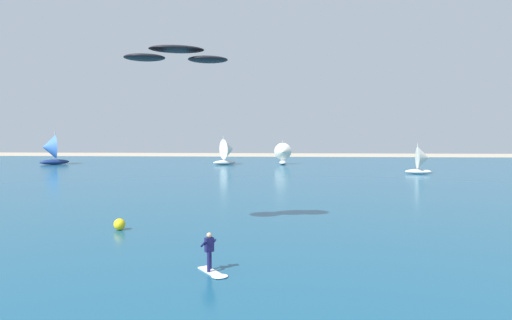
{
  "coord_description": "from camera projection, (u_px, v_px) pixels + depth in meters",
  "views": [
    {
      "loc": [
        0.32,
        -7.13,
        6.17
      ],
      "look_at": [
        -0.8,
        14.71,
        4.71
      ],
      "focal_mm": 33.69,
      "sensor_mm": 36.0,
      "label": 1
    }
  ],
  "objects": [
    {
      "name": "sailboat_mid_left",
      "position": [
        228.0,
        151.0,
        79.36
      ],
      "size": [
        4.28,
        3.86,
        4.76
      ],
      "color": "silver",
      "rests_on": "ocean"
    },
    {
      "name": "kitesurfer",
      "position": [
        211.0,
        258.0,
        20.13
      ],
      "size": [
        1.58,
        1.93,
        1.67
      ],
      "color": "white",
      "rests_on": "ocean"
    },
    {
      "name": "sailboat_trailing",
      "position": [
        50.0,
        150.0,
        79.27
      ],
      "size": [
        4.92,
        4.54,
        5.46
      ],
      "color": "navy",
      "rests_on": "ocean"
    },
    {
      "name": "sailboat_heeled_over",
      "position": [
        283.0,
        154.0,
        79.32
      ],
      "size": [
        2.85,
        3.39,
        4.02
      ],
      "color": "white",
      "rests_on": "ocean"
    },
    {
      "name": "kite",
      "position": [
        177.0,
        55.0,
        27.1
      ],
      "size": [
        6.13,
        3.4,
        0.89
      ],
      "color": "black"
    },
    {
      "name": "marker_buoy",
      "position": [
        120.0,
        224.0,
        28.54
      ],
      "size": [
        0.69,
        0.69,
        0.69
      ],
      "primitive_type": "sphere",
      "color": "yellow",
      "rests_on": "ocean"
    },
    {
      "name": "sailboat_outermost",
      "position": [
        422.0,
        160.0,
        63.13
      ],
      "size": [
        3.47,
        2.95,
        4.03
      ],
      "color": "white",
      "rests_on": "ocean"
    },
    {
      "name": "ocean",
      "position": [
        278.0,
        180.0,
        56.4
      ],
      "size": [
        160.0,
        90.0,
        0.1
      ],
      "primitive_type": "cube",
      "color": "navy",
      "rests_on": "ground"
    }
  ]
}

